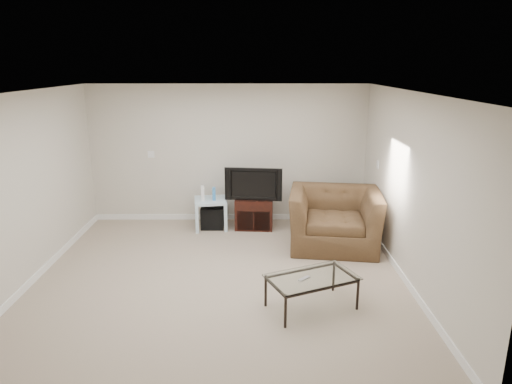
{
  "coord_description": "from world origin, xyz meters",
  "views": [
    {
      "loc": [
        0.47,
        -5.66,
        2.83
      ],
      "look_at": [
        0.5,
        1.2,
        0.9
      ],
      "focal_mm": 32.0,
      "sensor_mm": 36.0,
      "label": 1
    }
  ],
  "objects_px": {
    "tv_stand": "(254,213)",
    "television": "(254,183)",
    "coffee_table": "(311,292)",
    "recliner": "(335,209)",
    "subwoofer": "(213,217)",
    "side_table": "(211,213)"
  },
  "relations": [
    {
      "from": "subwoofer",
      "to": "recliner",
      "type": "height_order",
      "value": "recliner"
    },
    {
      "from": "coffee_table",
      "to": "recliner",
      "type": "bearing_deg",
      "value": 73.08
    },
    {
      "from": "tv_stand",
      "to": "recliner",
      "type": "xyz_separation_m",
      "value": [
        1.28,
        -0.85,
        0.34
      ]
    },
    {
      "from": "tv_stand",
      "to": "television",
      "type": "distance_m",
      "value": 0.56
    },
    {
      "from": "tv_stand",
      "to": "television",
      "type": "relative_size",
      "value": 0.71
    },
    {
      "from": "subwoofer",
      "to": "coffee_table",
      "type": "xyz_separation_m",
      "value": [
        1.43,
        -2.83,
        0.02
      ]
    },
    {
      "from": "tv_stand",
      "to": "subwoofer",
      "type": "relative_size",
      "value": 1.66
    },
    {
      "from": "tv_stand",
      "to": "subwoofer",
      "type": "bearing_deg",
      "value": -178.6
    },
    {
      "from": "subwoofer",
      "to": "tv_stand",
      "type": "bearing_deg",
      "value": -2.02
    },
    {
      "from": "television",
      "to": "coffee_table",
      "type": "distance_m",
      "value": 2.93
    },
    {
      "from": "television",
      "to": "tv_stand",
      "type": "bearing_deg",
      "value": 93.09
    },
    {
      "from": "side_table",
      "to": "coffee_table",
      "type": "xyz_separation_m",
      "value": [
        1.46,
        -2.8,
        -0.06
      ]
    },
    {
      "from": "television",
      "to": "subwoofer",
      "type": "relative_size",
      "value": 2.33
    },
    {
      "from": "subwoofer",
      "to": "coffee_table",
      "type": "height_order",
      "value": "coffee_table"
    },
    {
      "from": "subwoofer",
      "to": "recliner",
      "type": "bearing_deg",
      "value": -23.43
    },
    {
      "from": "television",
      "to": "coffee_table",
      "type": "relative_size",
      "value": 0.89
    },
    {
      "from": "side_table",
      "to": "subwoofer",
      "type": "distance_m",
      "value": 0.09
    },
    {
      "from": "side_table",
      "to": "recliner",
      "type": "height_order",
      "value": "recliner"
    },
    {
      "from": "tv_stand",
      "to": "television",
      "type": "height_order",
      "value": "television"
    },
    {
      "from": "side_table",
      "to": "television",
      "type": "bearing_deg",
      "value": -2.03
    },
    {
      "from": "recliner",
      "to": "coffee_table",
      "type": "height_order",
      "value": "recliner"
    },
    {
      "from": "tv_stand",
      "to": "subwoofer",
      "type": "height_order",
      "value": "tv_stand"
    }
  ]
}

